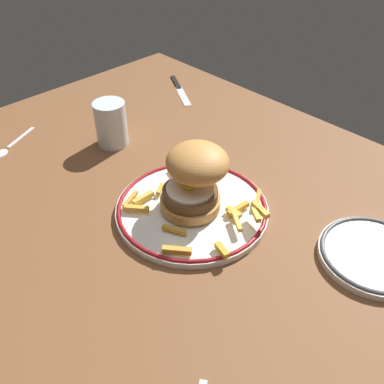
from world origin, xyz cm
name	(u,v)px	position (x,y,z in cm)	size (l,w,h in cm)	color
ground_plane	(189,210)	(0.00, 0.00, -2.00)	(118.22, 87.26, 4.00)	brown
dinner_plate	(192,208)	(2.35, -1.55, 0.84)	(27.10, 27.10, 1.60)	white
burger	(194,177)	(2.18, -0.87, 7.43)	(14.55, 14.41, 11.39)	#C78845
fries_pile	(196,207)	(3.86, -1.94, 2.42)	(24.05, 22.20, 2.84)	gold
water_glass	(111,126)	(-26.07, 2.00, 4.24)	(6.77, 6.77, 9.72)	silver
side_plate	(373,255)	(30.26, 11.26, 0.83)	(17.13, 17.13, 1.60)	white
knife	(179,87)	(-36.16, 30.89, 0.26)	(16.38, 10.22, 0.70)	black
spoon	(5,149)	(-40.00, -16.42, 0.36)	(7.39, 12.69, 0.90)	silver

